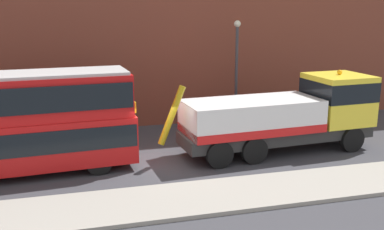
% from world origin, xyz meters
% --- Properties ---
extents(ground_plane, '(120.00, 120.00, 0.00)m').
position_xyz_m(ground_plane, '(0.00, 0.00, 0.00)').
color(ground_plane, '#38383D').
extents(near_kerb, '(60.00, 2.80, 0.15)m').
position_xyz_m(near_kerb, '(0.00, -4.20, 0.07)').
color(near_kerb, gray).
rests_on(near_kerb, ground_plane).
extents(recovery_tow_truck, '(10.22, 3.26, 3.67)m').
position_xyz_m(recovery_tow_truck, '(6.01, 0.05, 1.76)').
color(recovery_tow_truck, '#2D2D2D').
rests_on(recovery_tow_truck, ground_plane).
extents(street_lamp, '(0.36, 0.36, 5.83)m').
position_xyz_m(street_lamp, '(5.24, 4.63, 3.47)').
color(street_lamp, '#38383D').
rests_on(street_lamp, ground_plane).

